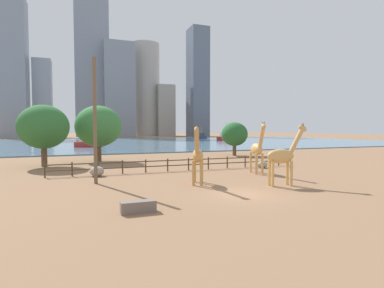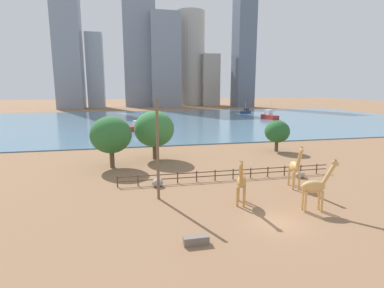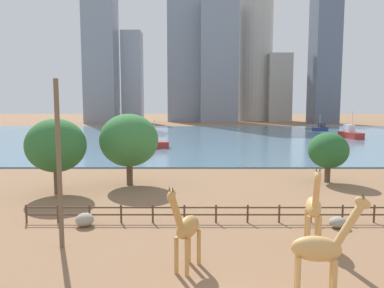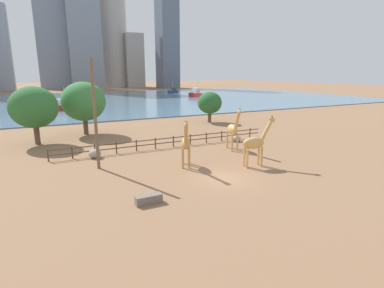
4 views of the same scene
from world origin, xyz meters
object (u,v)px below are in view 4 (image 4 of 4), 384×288
(giraffe_tall, at_px, (255,143))
(boat_ferry, at_px, (63,106))
(utility_pole, at_px, (95,115))
(tree_center_broad, at_px, (34,107))
(boat_tug, at_px, (173,91))
(giraffe_companion, at_px, (233,130))
(tree_left_large, at_px, (210,103))
(giraffe_young, at_px, (186,143))
(feeding_trough, at_px, (149,199))
(boulder_by_pole, at_px, (236,139))
(boat_sailboat, at_px, (197,94))
(tree_right_tall, at_px, (84,102))
(boulder_near_fence, at_px, (95,154))

(giraffe_tall, relative_size, boat_ferry, 0.81)
(utility_pole, bearing_deg, tree_center_broad, 110.63)
(giraffe_tall, distance_m, boat_tug, 101.31)
(giraffe_tall, height_order, giraffe_companion, giraffe_companion)
(tree_left_large, height_order, boat_ferry, boat_ferry)
(giraffe_young, xyz_separation_m, feeding_trough, (-5.76, -6.23, -1.92))
(giraffe_young, xyz_separation_m, boat_tug, (38.64, 93.04, -1.20))
(giraffe_young, height_order, utility_pole, utility_pole)
(giraffe_companion, relative_size, tree_center_broad, 0.71)
(boulder_by_pole, bearing_deg, tree_center_broad, 156.45)
(tree_left_large, bearing_deg, boat_sailboat, 64.72)
(giraffe_tall, xyz_separation_m, tree_right_tall, (-12.00, 22.86, 2.39))
(feeding_trough, height_order, boat_sailboat, boat_sailboat)
(feeding_trough, height_order, tree_left_large, tree_left_large)
(boulder_by_pole, bearing_deg, giraffe_tall, -115.46)
(tree_right_tall, bearing_deg, boulder_by_pole, -39.54)
(feeding_trough, distance_m, boat_tug, 108.75)
(utility_pole, bearing_deg, giraffe_companion, 0.57)
(giraffe_tall, bearing_deg, tree_left_large, 79.48)
(boat_sailboat, distance_m, boat_tug, 23.18)
(giraffe_companion, relative_size, utility_pole, 0.51)
(tree_right_tall, bearing_deg, giraffe_companion, -50.91)
(boulder_by_pole, distance_m, boat_sailboat, 69.10)
(tree_left_large, relative_size, boat_sailboat, 0.72)
(giraffe_tall, bearing_deg, boulder_near_fence, 153.24)
(boulder_near_fence, distance_m, tree_center_broad, 11.59)
(giraffe_companion, bearing_deg, tree_right_tall, -128.40)
(tree_right_tall, bearing_deg, giraffe_young, -72.84)
(feeding_trough, xyz_separation_m, tree_right_tall, (-0.44, 26.29, 4.35))
(boulder_by_pole, relative_size, tree_center_broad, 0.17)
(tree_left_large, relative_size, tree_right_tall, 0.73)
(tree_left_large, height_order, tree_center_broad, tree_center_broad)
(giraffe_tall, distance_m, boat_sailboat, 79.39)
(utility_pole, height_order, tree_center_broad, utility_pole)
(boulder_near_fence, bearing_deg, giraffe_companion, -13.91)
(boat_ferry, relative_size, boat_sailboat, 0.80)
(giraffe_young, distance_m, tree_right_tall, 21.14)
(boulder_by_pole, distance_m, tree_center_broad, 25.02)
(boulder_by_pole, distance_m, feeding_trough, 20.44)
(tree_center_broad, xyz_separation_m, tree_right_tall, (6.19, 3.70, 0.13))
(giraffe_tall, xyz_separation_m, giraffe_companion, (1.65, 6.05, 0.09))
(giraffe_young, xyz_separation_m, tree_center_broad, (-12.38, 16.36, 2.30))
(tree_left_large, distance_m, boat_sailboat, 53.80)
(utility_pole, xyz_separation_m, tree_right_tall, (1.20, 16.96, -0.27))
(giraffe_companion, xyz_separation_m, utility_pole, (-14.86, -0.15, 2.57))
(feeding_trough, bearing_deg, giraffe_young, 47.25)
(boulder_near_fence, distance_m, boat_ferry, 43.41)
(giraffe_companion, relative_size, tree_right_tall, 0.68)
(giraffe_young, xyz_separation_m, boulder_near_fence, (-7.12, 6.87, -1.77))
(giraffe_companion, bearing_deg, boat_ferry, -150.31)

